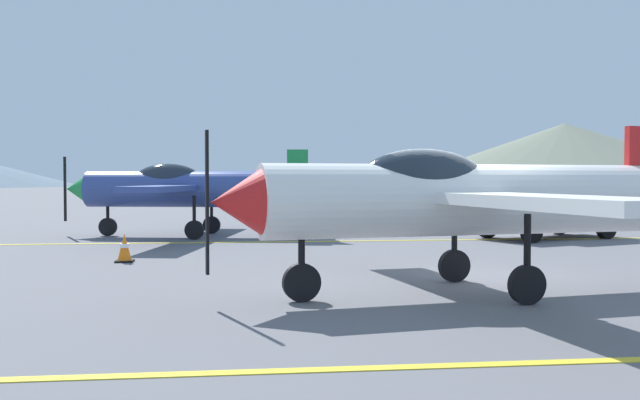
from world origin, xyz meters
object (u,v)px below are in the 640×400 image
(airplane_mid, at_px, (187,188))
(traffic_cone_front, at_px, (124,248))
(airplane_near, at_px, (459,197))
(car_sedan, at_px, (547,209))

(airplane_mid, bearing_deg, traffic_cone_front, -97.41)
(airplane_near, relative_size, airplane_mid, 1.00)
(airplane_near, xyz_separation_m, car_sedan, (5.58, 9.04, -0.61))
(airplane_near, height_order, airplane_mid, same)
(airplane_near, relative_size, traffic_cone_front, 14.67)
(airplane_mid, relative_size, traffic_cone_front, 14.66)
(airplane_near, relative_size, car_sedan, 1.86)
(airplane_mid, height_order, car_sedan, airplane_mid)
(airplane_mid, height_order, traffic_cone_front, airplane_mid)
(airplane_near, distance_m, airplane_mid, 11.92)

